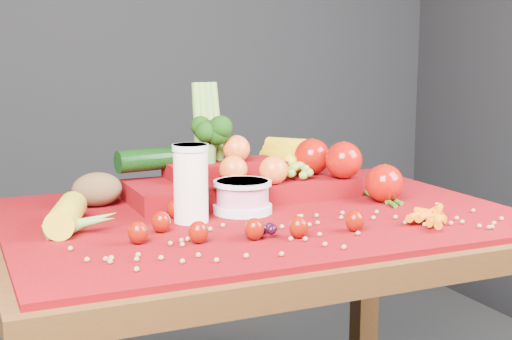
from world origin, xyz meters
name	(u,v)px	position (x,y,z in m)	size (l,w,h in m)	color
table	(260,260)	(0.00, 0.00, 0.66)	(1.10, 0.80, 0.75)	#38220C
red_cloth	(260,215)	(0.00, 0.00, 0.76)	(1.05, 0.75, 0.01)	#6F030C
milk_glass	(191,181)	(-0.16, -0.02, 0.85)	(0.07, 0.07, 0.16)	white
yogurt_bowl	(243,196)	(-0.03, 0.01, 0.80)	(0.13, 0.13, 0.07)	silver
strawberry_scatter	(226,223)	(-0.13, -0.15, 0.79)	(0.44, 0.28, 0.05)	maroon
dark_grape_cluster	(261,229)	(-0.08, -0.18, 0.78)	(0.06, 0.05, 0.03)	black
soybean_scatter	(303,232)	(0.00, -0.20, 0.77)	(0.84, 0.24, 0.01)	#A07545
corn_ear	(77,221)	(-0.39, -0.01, 0.78)	(0.23, 0.26, 0.06)	gold
potato	(97,189)	(-0.30, 0.20, 0.80)	(0.11, 0.08, 0.08)	#4E3920
baby_carrot_pile	(443,217)	(0.29, -0.25, 0.78)	(0.17, 0.17, 0.03)	orange
green_bean_pile	(388,198)	(0.32, -0.01, 0.77)	(0.14, 0.12, 0.01)	#2A5B14
produce_mound	(254,172)	(0.05, 0.15, 0.82)	(0.60, 0.36, 0.27)	#6F030C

